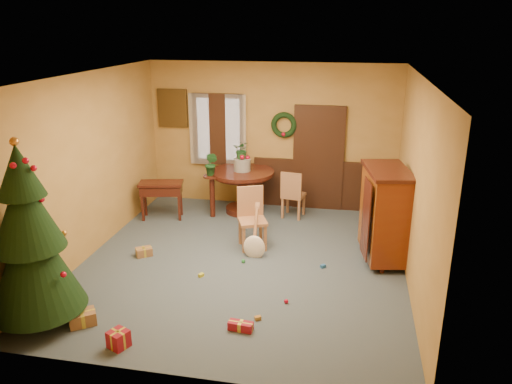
% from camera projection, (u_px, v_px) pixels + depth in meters
% --- Properties ---
extents(room_envelope, '(5.50, 5.50, 5.50)m').
position_uv_depth(room_envelope, '(281.00, 153.00, 10.03)').
color(room_envelope, '#33424A').
rests_on(room_envelope, ground).
extents(dining_table, '(1.25, 1.25, 0.86)m').
position_uv_depth(dining_table, '(242.00, 183.00, 9.83)').
color(dining_table, black).
rests_on(dining_table, floor).
extents(urn, '(0.33, 0.33, 0.24)m').
position_uv_depth(urn, '(242.00, 165.00, 9.71)').
color(urn, slate).
rests_on(urn, dining_table).
extents(centerpiece_plant, '(0.32, 0.28, 0.36)m').
position_uv_depth(centerpiece_plant, '(242.00, 150.00, 9.62)').
color(centerpiece_plant, '#1E4C23').
rests_on(centerpiece_plant, urn).
extents(chair_near, '(0.58, 0.58, 1.03)m').
position_uv_depth(chair_near, '(251.00, 215.00, 8.35)').
color(chair_near, brown).
rests_on(chair_near, floor).
extents(chair_far, '(0.47, 0.47, 0.94)m').
position_uv_depth(chair_far, '(292.00, 193.00, 9.57)').
color(chair_far, brown).
rests_on(chair_far, floor).
extents(guitar, '(0.48, 0.61, 0.82)m').
position_uv_depth(guitar, '(254.00, 233.00, 7.97)').
color(guitar, white).
rests_on(guitar, floor).
extents(plant_stand, '(0.32, 0.32, 0.84)m').
position_uv_depth(plant_stand, '(212.00, 191.00, 9.63)').
color(plant_stand, black).
rests_on(plant_stand, floor).
extents(stand_plant, '(0.31, 0.28, 0.46)m').
position_uv_depth(stand_plant, '(211.00, 164.00, 9.45)').
color(stand_plant, '#19471E').
rests_on(stand_plant, plant_stand).
extents(christmas_tree, '(1.16, 1.16, 2.40)m').
position_uv_depth(christmas_tree, '(30.00, 240.00, 5.99)').
color(christmas_tree, '#382111').
rests_on(christmas_tree, floor).
extents(writing_desk, '(0.89, 0.58, 0.73)m').
position_uv_depth(writing_desk, '(161.00, 191.00, 9.55)').
color(writing_desk, black).
rests_on(writing_desk, floor).
extents(sideboard, '(0.82, 1.27, 1.51)m').
position_uv_depth(sideboard, '(385.00, 212.00, 7.78)').
color(sideboard, '#5D140A').
rests_on(sideboard, floor).
extents(gift_a, '(0.40, 0.38, 0.17)m').
position_uv_depth(gift_a, '(82.00, 318.00, 6.27)').
color(gift_a, brown).
rests_on(gift_a, floor).
extents(gift_b, '(0.28, 0.28, 0.21)m').
position_uv_depth(gift_b, '(119.00, 339.00, 5.82)').
color(gift_b, maroon).
rests_on(gift_b, floor).
extents(gift_c, '(0.31, 0.29, 0.14)m').
position_uv_depth(gift_c, '(144.00, 252.00, 8.12)').
color(gift_c, brown).
rests_on(gift_c, floor).
extents(gift_d, '(0.32, 0.16, 0.11)m').
position_uv_depth(gift_d, '(241.00, 326.00, 6.16)').
color(gift_d, maroon).
rests_on(gift_d, floor).
extents(toy_a, '(0.09, 0.09, 0.05)m').
position_uv_depth(toy_a, '(323.00, 266.00, 7.74)').
color(toy_a, '#245C9D').
rests_on(toy_a, floor).
extents(toy_b, '(0.06, 0.06, 0.06)m').
position_uv_depth(toy_b, '(243.00, 261.00, 7.89)').
color(toy_b, '#238132').
rests_on(toy_b, floor).
extents(toy_c, '(0.08, 0.09, 0.05)m').
position_uv_depth(toy_c, '(201.00, 275.00, 7.46)').
color(toy_c, gold).
rests_on(toy_c, floor).
extents(toy_d, '(0.06, 0.06, 0.06)m').
position_uv_depth(toy_d, '(286.00, 301.00, 6.75)').
color(toy_d, red).
rests_on(toy_d, floor).
extents(toy_e, '(0.09, 0.09, 0.05)m').
position_uv_depth(toy_e, '(258.00, 318.00, 6.38)').
color(toy_e, '#C37D2E').
rests_on(toy_e, floor).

